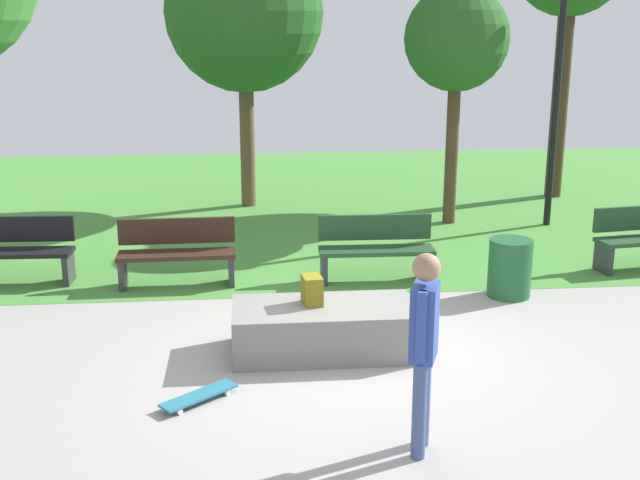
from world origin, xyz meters
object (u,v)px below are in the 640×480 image
(skater_performing_trick, at_px, (424,338))
(park_bench_far_left, at_px, (376,247))
(park_bench_far_right, at_px, (177,251))
(tree_broad_elm, at_px, (457,41))
(tree_leaning_ash, at_px, (244,13))
(trash_bin, at_px, (510,268))
(backpack_on_ledge, at_px, (312,290))
(lamp_post, at_px, (558,77))
(concrete_ledge, at_px, (324,329))
(park_bench_near_lamppost, at_px, (15,249))
(skateboard_by_ledge, at_px, (199,396))

(skater_performing_trick, distance_m, park_bench_far_left, 4.65)
(park_bench_far_right, height_order, tree_broad_elm, tree_broad_elm)
(park_bench_far_left, relative_size, tree_leaning_ash, 0.31)
(park_bench_far_right, xyz_separation_m, trash_bin, (4.41, -0.89, -0.09))
(park_bench_far_right, height_order, trash_bin, park_bench_far_right)
(backpack_on_ledge, relative_size, lamp_post, 0.07)
(park_bench_far_right, height_order, tree_leaning_ash, tree_leaning_ash)
(concrete_ledge, xyz_separation_m, park_bench_far_right, (-1.79, 2.51, 0.21))
(skater_performing_trick, relative_size, lamp_post, 0.40)
(tree_broad_elm, xyz_separation_m, trash_bin, (-0.21, -4.00, -2.83))
(tree_broad_elm, bearing_deg, lamp_post, -10.75)
(backpack_on_ledge, bearing_deg, park_bench_near_lamppost, 47.39)
(concrete_ledge, height_order, park_bench_far_left, park_bench_far_left)
(backpack_on_ledge, xyz_separation_m, tree_broad_elm, (2.96, 5.54, 2.52))
(skater_performing_trick, xyz_separation_m, park_bench_far_left, (0.36, 4.61, -0.54))
(park_bench_far_left, bearing_deg, tree_leaning_ash, 109.66)
(tree_leaning_ash, bearing_deg, park_bench_far_left, -70.34)
(park_bench_near_lamppost, xyz_separation_m, tree_leaning_ash, (3.26, 4.56, 3.22))
(park_bench_near_lamppost, height_order, tree_broad_elm, tree_broad_elm)
(park_bench_far_right, bearing_deg, lamp_post, 23.69)
(tree_leaning_ash, height_order, tree_broad_elm, tree_leaning_ash)
(park_bench_far_left, bearing_deg, skater_performing_trick, -94.52)
(lamp_post, bearing_deg, skater_performing_trick, -117.92)
(tree_leaning_ash, relative_size, tree_broad_elm, 1.25)
(concrete_ledge, relative_size, park_bench_far_left, 1.24)
(backpack_on_ledge, xyz_separation_m, park_bench_far_left, (1.09, 2.38, -0.21))
(skater_performing_trick, height_order, trash_bin, skater_performing_trick)
(backpack_on_ledge, distance_m, skateboard_by_ledge, 1.77)
(tree_leaning_ash, xyz_separation_m, trash_bin, (3.41, -5.75, -3.31))
(skateboard_by_ledge, height_order, park_bench_far_left, park_bench_far_left)
(tree_leaning_ash, bearing_deg, tree_broad_elm, -25.86)
(park_bench_far_left, xyz_separation_m, tree_leaning_ash, (-1.76, 4.92, 3.22))
(tree_leaning_ash, bearing_deg, lamp_post, -21.30)
(park_bench_far_right, relative_size, tree_leaning_ash, 0.31)
(park_bench_near_lamppost, bearing_deg, trash_bin, -10.16)
(park_bench_far_left, bearing_deg, trash_bin, -26.83)
(park_bench_far_right, bearing_deg, skater_performing_trick, -62.81)
(tree_leaning_ash, distance_m, trash_bin, 7.46)
(tree_leaning_ash, bearing_deg, park_bench_far_right, -101.65)
(tree_broad_elm, bearing_deg, backpack_on_ledge, -118.10)
(concrete_ledge, height_order, park_bench_far_right, park_bench_far_right)
(lamp_post, bearing_deg, park_bench_far_right, -156.31)
(tree_broad_elm, distance_m, trash_bin, 4.90)
(skater_performing_trick, relative_size, trash_bin, 2.25)
(lamp_post, bearing_deg, tree_leaning_ash, 158.70)
(backpack_on_ledge, bearing_deg, skateboard_by_ledge, 126.74)
(skater_performing_trick, xyz_separation_m, trash_bin, (2.02, 3.77, -0.64))
(skater_performing_trick, distance_m, lamp_post, 8.58)
(backpack_on_ledge, distance_m, park_bench_far_right, 2.95)
(park_bench_far_left, bearing_deg, park_bench_near_lamppost, 175.91)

